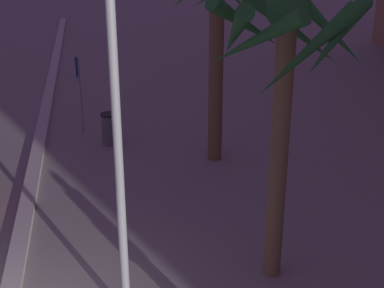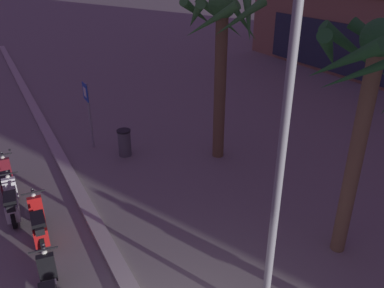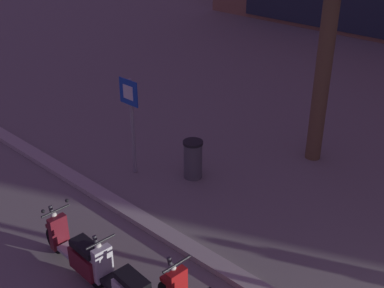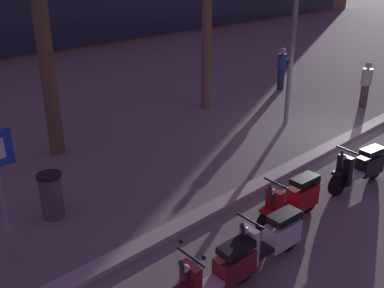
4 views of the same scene
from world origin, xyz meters
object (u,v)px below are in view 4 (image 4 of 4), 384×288
at_px(scooter_white_second_in_line, 272,238).
at_px(scooter_black_mid_rear, 362,167).
at_px(litter_bin, 51,195).
at_px(pedestrian_window_shopping, 282,68).
at_px(pedestrian_strolling_near_curb, 366,84).
at_px(scooter_red_lead_nearest, 294,200).
at_px(scooter_maroon_gap_after_mid, 221,272).

relative_size(scooter_white_second_in_line, scooter_black_mid_rear, 0.94).
xyz_separation_m(scooter_black_mid_rear, litter_bin, (-5.71, 3.58, 0.04)).
xyz_separation_m(pedestrian_window_shopping, pedestrian_strolling_near_curb, (0.27, -3.25, -0.04)).
relative_size(scooter_red_lead_nearest, litter_bin, 1.87).
xyz_separation_m(scooter_black_mid_rear, pedestrian_strolling_near_curb, (5.33, 2.64, 0.36)).
bearing_deg(scooter_red_lead_nearest, litter_bin, 134.82).
bearing_deg(scooter_black_mid_rear, scooter_red_lead_nearest, 175.12).
relative_size(scooter_maroon_gap_after_mid, scooter_red_lead_nearest, 1.02).
xyz_separation_m(scooter_white_second_in_line, litter_bin, (-2.03, 3.85, 0.04)).
bearing_deg(scooter_red_lead_nearest, scooter_white_second_in_line, -160.57).
relative_size(pedestrian_window_shopping, litter_bin, 1.70).
bearing_deg(pedestrian_strolling_near_curb, pedestrian_window_shopping, 94.84).
bearing_deg(scooter_black_mid_rear, scooter_maroon_gap_after_mid, -176.92).
distance_m(scooter_maroon_gap_after_mid, pedestrian_window_shopping, 11.73).
distance_m(scooter_white_second_in_line, pedestrian_window_shopping, 10.69).
xyz_separation_m(scooter_maroon_gap_after_mid, pedestrian_strolling_near_curb, (10.26, 2.91, 0.37)).
bearing_deg(scooter_maroon_gap_after_mid, scooter_white_second_in_line, -0.13).
xyz_separation_m(scooter_red_lead_nearest, pedestrian_window_shopping, (7.40, 5.68, 0.39)).
xyz_separation_m(scooter_white_second_in_line, pedestrian_window_shopping, (8.73, 6.15, 0.41)).
xyz_separation_m(pedestrian_strolling_near_curb, litter_bin, (-11.04, 0.94, -0.33)).
height_order(scooter_white_second_in_line, pedestrian_strolling_near_curb, pedestrian_strolling_near_curb).
relative_size(scooter_black_mid_rear, litter_bin, 1.95).
bearing_deg(scooter_red_lead_nearest, scooter_black_mid_rear, -4.88).
bearing_deg(pedestrian_strolling_near_curb, scooter_white_second_in_line, -162.11).
relative_size(scooter_maroon_gap_after_mid, pedestrian_window_shopping, 1.13).
relative_size(pedestrian_strolling_near_curb, litter_bin, 1.63).
relative_size(scooter_red_lead_nearest, pedestrian_strolling_near_curb, 1.15).
height_order(scooter_maroon_gap_after_mid, pedestrian_window_shopping, pedestrian_window_shopping).
distance_m(pedestrian_window_shopping, pedestrian_strolling_near_curb, 3.26).
bearing_deg(scooter_maroon_gap_after_mid, pedestrian_window_shopping, 31.64).
height_order(scooter_maroon_gap_after_mid, litter_bin, scooter_maroon_gap_after_mid).
height_order(scooter_red_lead_nearest, scooter_black_mid_rear, same).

